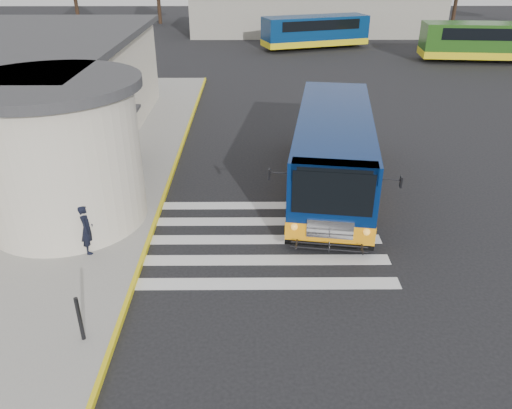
{
  "coord_description": "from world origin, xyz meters",
  "views": [
    {
      "loc": [
        -0.67,
        -14.73,
        8.55
      ],
      "look_at": [
        -0.58,
        -0.5,
        1.14
      ],
      "focal_mm": 35.0,
      "sensor_mm": 36.0,
      "label": 1
    }
  ],
  "objects_px": {
    "transit_bus": "(333,154)",
    "pedestrian_a": "(87,229)",
    "far_bus_a": "(315,31)",
    "far_bus_b": "(487,40)",
    "bollard": "(80,319)",
    "pedestrian_b": "(109,212)"
  },
  "relations": [
    {
      "from": "far_bus_a",
      "to": "far_bus_b",
      "type": "bearing_deg",
      "value": -132.13
    },
    {
      "from": "pedestrian_b",
      "to": "far_bus_a",
      "type": "relative_size",
      "value": 0.17
    },
    {
      "from": "transit_bus",
      "to": "bollard",
      "type": "xyz_separation_m",
      "value": [
        -7.15,
        -8.66,
        -0.67
      ]
    },
    {
      "from": "pedestrian_a",
      "to": "bollard",
      "type": "relative_size",
      "value": 1.33
    },
    {
      "from": "pedestrian_b",
      "to": "pedestrian_a",
      "type": "bearing_deg",
      "value": -64.64
    },
    {
      "from": "bollard",
      "to": "transit_bus",
      "type": "bearing_deg",
      "value": 50.46
    },
    {
      "from": "far_bus_a",
      "to": "far_bus_b",
      "type": "distance_m",
      "value": 14.51
    },
    {
      "from": "pedestrian_b",
      "to": "far_bus_b",
      "type": "xyz_separation_m",
      "value": [
        23.59,
        27.73,
        0.72
      ]
    },
    {
      "from": "pedestrian_b",
      "to": "far_bus_a",
      "type": "xyz_separation_m",
      "value": [
        10.35,
        33.66,
        0.63
      ]
    },
    {
      "from": "pedestrian_a",
      "to": "far_bus_a",
      "type": "bearing_deg",
      "value": -27.41
    },
    {
      "from": "pedestrian_a",
      "to": "pedestrian_b",
      "type": "height_order",
      "value": "pedestrian_b"
    },
    {
      "from": "pedestrian_a",
      "to": "far_bus_a",
      "type": "relative_size",
      "value": 0.16
    },
    {
      "from": "transit_bus",
      "to": "far_bus_b",
      "type": "relative_size",
      "value": 1.04
    },
    {
      "from": "transit_bus",
      "to": "pedestrian_a",
      "type": "distance_m",
      "value": 9.42
    },
    {
      "from": "pedestrian_a",
      "to": "far_bus_b",
      "type": "relative_size",
      "value": 0.16
    },
    {
      "from": "far_bus_a",
      "to": "far_bus_b",
      "type": "xyz_separation_m",
      "value": [
        13.24,
        -5.93,
        0.09
      ]
    },
    {
      "from": "transit_bus",
      "to": "far_bus_a",
      "type": "xyz_separation_m",
      "value": [
        2.67,
        29.89,
        0.19
      ]
    },
    {
      "from": "pedestrian_a",
      "to": "pedestrian_b",
      "type": "relative_size",
      "value": 0.96
    },
    {
      "from": "pedestrian_b",
      "to": "far_bus_b",
      "type": "relative_size",
      "value": 0.16
    },
    {
      "from": "pedestrian_a",
      "to": "bollard",
      "type": "xyz_separation_m",
      "value": [
        0.95,
        -3.86,
        -0.2
      ]
    },
    {
      "from": "far_bus_a",
      "to": "bollard",
      "type": "bearing_deg",
      "value": 147.72
    },
    {
      "from": "far_bus_a",
      "to": "pedestrian_b",
      "type": "bearing_deg",
      "value": 144.91
    }
  ]
}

